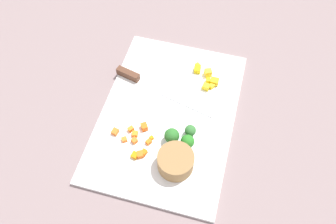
# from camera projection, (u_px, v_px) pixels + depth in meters

# --- Properties ---
(ground_plane) EXTENTS (4.00, 4.00, 0.00)m
(ground_plane) POSITION_uv_depth(u_px,v_px,m) (168.00, 116.00, 0.95)
(ground_plane) COLOR gray
(cutting_board) EXTENTS (0.51, 0.36, 0.01)m
(cutting_board) POSITION_uv_depth(u_px,v_px,m) (168.00, 115.00, 0.95)
(cutting_board) COLOR white
(cutting_board) RESTS_ON ground_plane
(prep_bowl) EXTENTS (0.09, 0.09, 0.05)m
(prep_bowl) POSITION_uv_depth(u_px,v_px,m) (176.00, 161.00, 0.84)
(prep_bowl) COLOR olive
(prep_bowl) RESTS_ON cutting_board
(chef_knife) EXTENTS (0.09, 0.31, 0.02)m
(chef_knife) POSITION_uv_depth(u_px,v_px,m) (145.00, 82.00, 0.99)
(chef_knife) COLOR silver
(chef_knife) RESTS_ON cutting_board
(carrot_dice_0) EXTENTS (0.02, 0.02, 0.01)m
(carrot_dice_0) POSITION_uv_depth(u_px,v_px,m) (149.00, 142.00, 0.89)
(carrot_dice_0) COLOR orange
(carrot_dice_0) RESTS_ON cutting_board
(carrot_dice_1) EXTENTS (0.02, 0.02, 0.01)m
(carrot_dice_1) POSITION_uv_depth(u_px,v_px,m) (140.00, 154.00, 0.87)
(carrot_dice_1) COLOR orange
(carrot_dice_1) RESTS_ON cutting_board
(carrot_dice_2) EXTENTS (0.01, 0.01, 0.01)m
(carrot_dice_2) POSITION_uv_depth(u_px,v_px,m) (152.00, 138.00, 0.90)
(carrot_dice_2) COLOR orange
(carrot_dice_2) RESTS_ON cutting_board
(carrot_dice_3) EXTENTS (0.02, 0.02, 0.01)m
(carrot_dice_3) POSITION_uv_depth(u_px,v_px,m) (135.00, 141.00, 0.89)
(carrot_dice_3) COLOR orange
(carrot_dice_3) RESTS_ON cutting_board
(carrot_dice_4) EXTENTS (0.02, 0.02, 0.01)m
(carrot_dice_4) POSITION_uv_depth(u_px,v_px,m) (131.00, 129.00, 0.91)
(carrot_dice_4) COLOR orange
(carrot_dice_4) RESTS_ON cutting_board
(carrot_dice_5) EXTENTS (0.02, 0.02, 0.02)m
(carrot_dice_5) POSITION_uv_depth(u_px,v_px,m) (144.00, 127.00, 0.91)
(carrot_dice_5) COLOR orange
(carrot_dice_5) RESTS_ON cutting_board
(carrot_dice_6) EXTENTS (0.02, 0.02, 0.01)m
(carrot_dice_6) POSITION_uv_depth(u_px,v_px,m) (124.00, 139.00, 0.90)
(carrot_dice_6) COLOR orange
(carrot_dice_6) RESTS_ON cutting_board
(carrot_dice_7) EXTENTS (0.02, 0.02, 0.01)m
(carrot_dice_7) POSITION_uv_depth(u_px,v_px,m) (135.00, 134.00, 0.90)
(carrot_dice_7) COLOR orange
(carrot_dice_7) RESTS_ON cutting_board
(carrot_dice_8) EXTENTS (0.02, 0.02, 0.01)m
(carrot_dice_8) POSITION_uv_depth(u_px,v_px,m) (135.00, 155.00, 0.87)
(carrot_dice_8) COLOR orange
(carrot_dice_8) RESTS_ON cutting_board
(carrot_dice_9) EXTENTS (0.02, 0.02, 0.01)m
(carrot_dice_9) POSITION_uv_depth(u_px,v_px,m) (115.00, 132.00, 0.91)
(carrot_dice_9) COLOR orange
(carrot_dice_9) RESTS_ON cutting_board
(carrot_dice_10) EXTENTS (0.02, 0.02, 0.01)m
(carrot_dice_10) POSITION_uv_depth(u_px,v_px,m) (144.00, 152.00, 0.88)
(carrot_dice_10) COLOR orange
(carrot_dice_10) RESTS_ON cutting_board
(pepper_dice_0) EXTENTS (0.02, 0.02, 0.02)m
(pepper_dice_0) POSITION_uv_depth(u_px,v_px,m) (214.00, 82.00, 0.99)
(pepper_dice_0) COLOR yellow
(pepper_dice_0) RESTS_ON cutting_board
(pepper_dice_1) EXTENTS (0.02, 0.02, 0.02)m
(pepper_dice_1) POSITION_uv_depth(u_px,v_px,m) (206.00, 87.00, 0.98)
(pepper_dice_1) COLOR yellow
(pepper_dice_1) RESTS_ON cutting_board
(pepper_dice_2) EXTENTS (0.02, 0.03, 0.02)m
(pepper_dice_2) POSITION_uv_depth(u_px,v_px,m) (208.00, 73.00, 1.01)
(pepper_dice_2) COLOR yellow
(pepper_dice_2) RESTS_ON cutting_board
(pepper_dice_3) EXTENTS (0.02, 0.02, 0.01)m
(pepper_dice_3) POSITION_uv_depth(u_px,v_px,m) (212.00, 86.00, 0.99)
(pepper_dice_3) COLOR yellow
(pepper_dice_3) RESTS_ON cutting_board
(pepper_dice_4) EXTENTS (0.02, 0.02, 0.02)m
(pepper_dice_4) POSITION_uv_depth(u_px,v_px,m) (197.00, 69.00, 1.02)
(pepper_dice_4) COLOR yellow
(pepper_dice_4) RESTS_ON cutting_board
(pepper_dice_5) EXTENTS (0.02, 0.02, 0.01)m
(pepper_dice_5) POSITION_uv_depth(u_px,v_px,m) (198.00, 65.00, 1.03)
(pepper_dice_5) COLOR yellow
(pepper_dice_5) RESTS_ON cutting_board
(pepper_dice_6) EXTENTS (0.02, 0.02, 0.01)m
(pepper_dice_6) POSITION_uv_depth(u_px,v_px,m) (208.00, 81.00, 1.00)
(pepper_dice_6) COLOR yellow
(pepper_dice_6) RESTS_ON cutting_board
(broccoli_floret_0) EXTENTS (0.04, 0.04, 0.05)m
(broccoli_floret_0) POSITION_uv_depth(u_px,v_px,m) (172.00, 136.00, 0.88)
(broccoli_floret_0) COLOR #93BA57
(broccoli_floret_0) RESTS_ON cutting_board
(broccoli_floret_1) EXTENTS (0.03, 0.03, 0.04)m
(broccoli_floret_1) POSITION_uv_depth(u_px,v_px,m) (190.00, 131.00, 0.89)
(broccoli_floret_1) COLOR #90AD6B
(broccoli_floret_1) RESTS_ON cutting_board
(broccoli_floret_2) EXTENTS (0.04, 0.04, 0.04)m
(broccoli_floret_2) POSITION_uv_depth(u_px,v_px,m) (187.00, 142.00, 0.88)
(broccoli_floret_2) COLOR #87B95D
(broccoli_floret_2) RESTS_ON cutting_board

